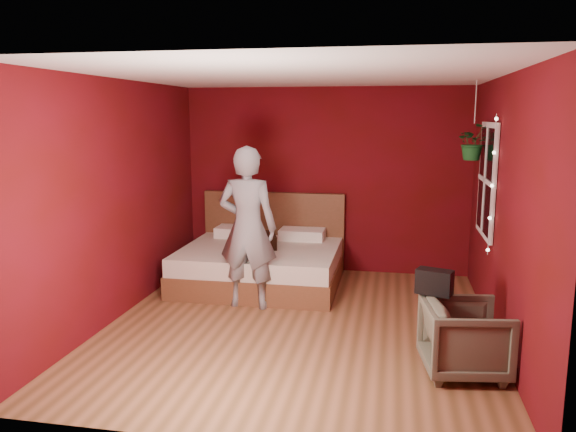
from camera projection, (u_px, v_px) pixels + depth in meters
name	position (u px, v px, depth m)	size (l,w,h in m)	color
floor	(298.00, 325.00, 5.99)	(4.50, 4.50, 0.00)	brown
room_walls	(299.00, 168.00, 5.69)	(4.04, 4.54, 2.62)	#5E0916
window	(487.00, 180.00, 6.23)	(0.05, 0.97, 1.27)	white
fairy_lights	(492.00, 186.00, 5.73)	(0.04, 0.04, 1.45)	silver
bed	(262.00, 262.00, 7.45)	(2.04, 1.73, 1.12)	brown
person	(248.00, 228.00, 6.43)	(0.68, 0.45, 1.88)	gray
armchair	(465.00, 339.00, 4.82)	(0.67, 0.69, 0.63)	#61614C
handbag	(434.00, 282.00, 5.01)	(0.31, 0.16, 0.22)	black
throw_pillow	(256.00, 241.00, 7.32)	(0.49, 0.49, 0.17)	black
hanging_plant	(473.00, 142.00, 6.44)	(0.45, 0.41, 0.90)	silver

